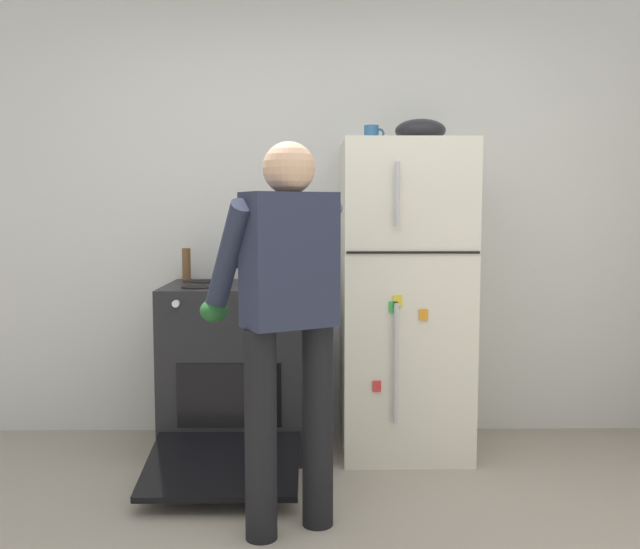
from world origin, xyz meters
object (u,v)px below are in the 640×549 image
(red_pot, at_px, (263,274))
(refrigerator, at_px, (404,298))
(person_cook, at_px, (286,303))
(mixing_bowl, at_px, (420,131))
(coffee_mug, at_px, (372,134))
(stove_range, at_px, (236,369))
(pepper_mill, at_px, (186,264))

(red_pot, bearing_deg, refrigerator, 3.70)
(person_cook, distance_m, mixing_bowl, 1.46)
(person_cook, height_order, coffee_mug, coffee_mug)
(refrigerator, distance_m, mixing_bowl, 0.91)
(stove_range, relative_size, coffee_mug, 10.93)
(coffee_mug, bearing_deg, mixing_bowl, -10.99)
(person_cook, relative_size, red_pot, 4.84)
(stove_range, distance_m, pepper_mill, 0.68)
(person_cook, bearing_deg, coffee_mug, 67.53)
(coffee_mug, distance_m, pepper_mill, 1.28)
(stove_range, xyz_separation_m, mixing_bowl, (1.01, 0.02, 1.30))
(refrigerator, relative_size, person_cook, 1.06)
(coffee_mug, xyz_separation_m, mixing_bowl, (0.26, -0.05, 0.01))
(pepper_mill, bearing_deg, coffee_mug, -8.12)
(stove_range, bearing_deg, refrigerator, 1.09)
(stove_range, distance_m, coffee_mug, 1.49)
(stove_range, height_order, person_cook, person_cook)
(person_cook, relative_size, mixing_bowl, 5.86)
(mixing_bowl, bearing_deg, red_pot, -176.63)
(refrigerator, relative_size, coffee_mug, 15.13)
(stove_range, height_order, coffee_mug, coffee_mug)
(refrigerator, relative_size, pepper_mill, 9.24)
(person_cook, distance_m, coffee_mug, 1.38)
(person_cook, xyz_separation_m, mixing_bowl, (0.69, 1.00, 0.81))
(refrigerator, distance_m, red_pot, 0.78)
(person_cook, bearing_deg, mixing_bowl, 55.30)
(stove_range, xyz_separation_m, coffee_mug, (0.75, 0.07, 1.29))
(red_pot, distance_m, coffee_mug, 0.97)
(person_cook, xyz_separation_m, pepper_mill, (-0.62, 1.20, 0.07))
(red_pot, height_order, mixing_bowl, mixing_bowl)
(pepper_mill, relative_size, mixing_bowl, 0.67)
(coffee_mug, bearing_deg, pepper_mill, 171.88)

